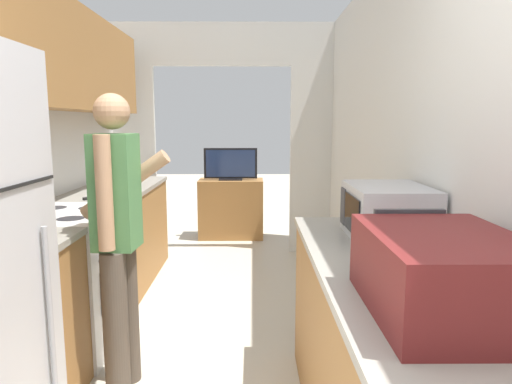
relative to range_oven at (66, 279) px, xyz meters
The scene contains 13 objects.
wall_left 1.11m from the range_oven, 154.32° to the right, with size 0.38×6.62×2.50m.
wall_right 2.32m from the range_oven, 14.52° to the right, with size 0.06×6.62×2.50m.
wall_far_with_doorway 2.56m from the range_oven, 68.05° to the left, with size 2.78×0.06×2.50m.
counter_left 0.65m from the range_oven, 90.73° to the left, with size 0.62×2.97×0.89m.
counter_right 2.08m from the range_oven, 31.13° to the right, with size 0.62×1.86×0.89m.
range_oven is the anchor object (origin of this frame).
person 0.81m from the range_oven, 45.08° to the right, with size 0.52×0.39×1.60m.
suitcase 2.42m from the range_oven, 40.89° to the right, with size 0.42×0.61×0.26m.
microwave 2.06m from the range_oven, 19.24° to the right, with size 0.37×0.50×0.26m.
book_stack 2.17m from the range_oven, 30.71° to the right, with size 0.23×0.28×0.09m.
tv_cabinet 3.00m from the range_oven, 71.80° to the left, with size 0.80×0.42×0.74m.
television 3.00m from the range_oven, 71.55° to the left, with size 0.66×0.16×0.40m.
knife 0.72m from the range_oven, 89.66° to the left, with size 0.18×0.32×0.02m.
Camera 1 is at (0.33, -0.78, 1.45)m, focal length 32.00 mm.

